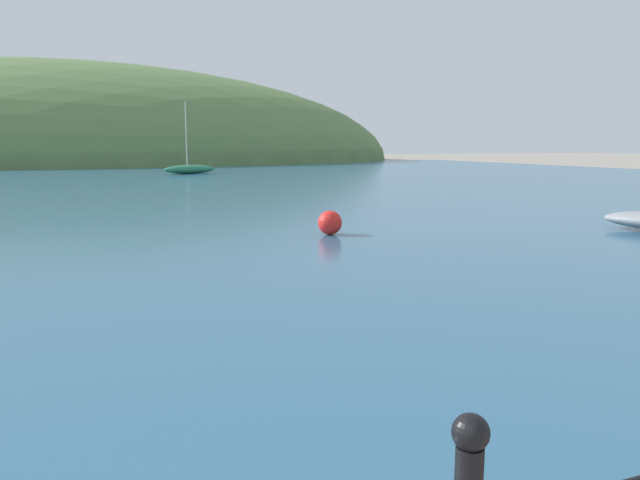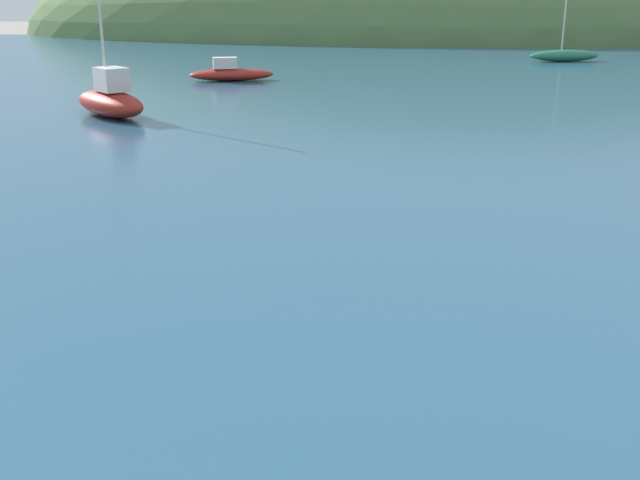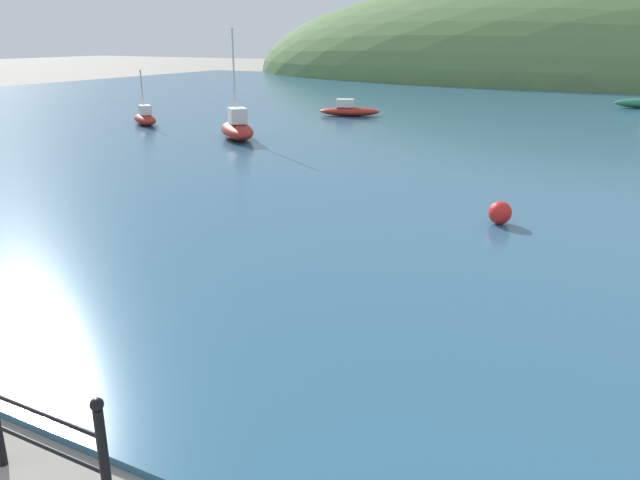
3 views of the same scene
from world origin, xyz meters
name	(u,v)px [view 2 (image 2 of 3)]	position (x,y,z in m)	size (l,w,h in m)	color
water	(394,75)	(0.00, 32.00, 0.05)	(80.00, 60.00, 0.10)	#2D5B7A
far_hillside	(423,35)	(0.00, 69.62, 0.00)	(72.23, 39.72, 20.32)	#567542
boat_far_right	(110,100)	(-6.56, 19.22, 0.52)	(3.19, 3.13, 4.29)	maroon
boat_nearest_quay	(231,73)	(-5.88, 28.32, 0.38)	(3.32, 2.06, 0.86)	maroon
boat_mid_harbor	(565,55)	(7.79, 39.70, 0.40)	(3.63, 1.89, 4.44)	#287551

